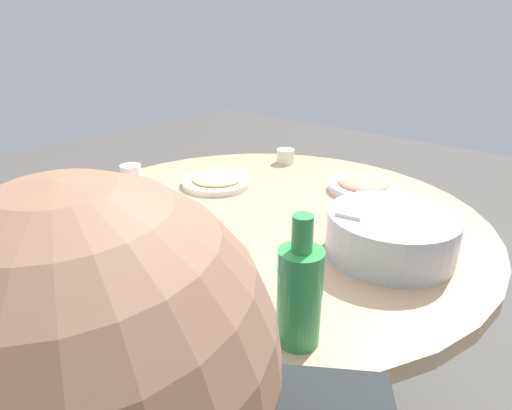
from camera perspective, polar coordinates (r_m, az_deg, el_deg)
The scene contains 9 objects.
round_dining_table at distance 1.23m, azimuth 0.89°, elevation -6.84°, with size 1.18×1.18×0.77m.
rice_bowl at distance 1.00m, azimuth 17.27°, elevation -3.56°, with size 0.28×0.28×0.11m.
soup_bowl at distance 1.18m, azimuth -16.51°, elevation -0.67°, with size 0.28×0.30×0.06m.
dish_noodles at distance 1.39m, azimuth -5.15°, elevation 3.25°, with size 0.22×0.22×0.04m.
dish_shrimp at distance 1.37m, azimuth 13.86°, elevation 2.45°, with size 0.21×0.21×0.04m.
dish_eggplant at distance 0.87m, azimuth -10.20°, elevation -9.87°, with size 0.21×0.21×0.05m.
green_bottle at distance 0.70m, azimuth 5.74°, elevation -11.46°, with size 0.07×0.07×0.22m.
tea_cup_near at distance 1.60m, azimuth 3.88°, elevation 6.43°, with size 0.07×0.07×0.05m, color beige.
tea_cup_far at distance 1.47m, azimuth -16.09°, elevation 4.08°, with size 0.07×0.07×0.05m, color white.
Camera 1 is at (-0.83, -0.67, 1.26)m, focal length 30.47 mm.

